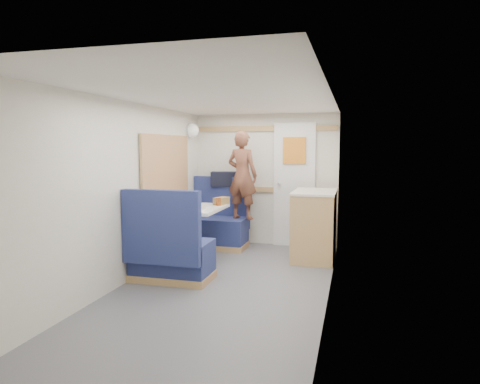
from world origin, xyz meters
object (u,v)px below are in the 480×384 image
(dinette_table, at_px, (197,219))
(duffel_bag, at_px, (226,179))
(bench_far, at_px, (218,227))
(bench_near, at_px, (170,255))
(pepper_grinder, at_px, (192,204))
(bread_loaf, at_px, (221,201))
(orange_fruit, at_px, (197,206))
(salt_grinder, at_px, (196,204))
(tumbler_left, at_px, (184,206))
(beer_glass, at_px, (219,202))
(cheese_block, at_px, (192,206))
(wine_glass, at_px, (192,197))
(tumbler_mid, at_px, (188,201))
(galley_counter, at_px, (314,224))
(tray, at_px, (194,211))
(person, at_px, (242,175))
(dome_light, at_px, (192,130))

(dinette_table, height_order, duffel_bag, duffel_bag)
(bench_far, bearing_deg, bench_near, -90.00)
(pepper_grinder, height_order, bread_loaf, bread_loaf)
(orange_fruit, relative_size, salt_grinder, 0.84)
(bench_near, height_order, bread_loaf, bench_near)
(tumbler_left, xyz_separation_m, beer_glass, (0.31, 0.46, 0.00))
(dinette_table, distance_m, beer_glass, 0.37)
(duffel_bag, xyz_separation_m, cheese_block, (-0.06, -1.29, -0.25))
(wine_glass, distance_m, beer_glass, 0.36)
(bench_near, height_order, beer_glass, bench_near)
(tumbler_mid, distance_m, salt_grinder, 0.25)
(bench_far, distance_m, galley_counter, 1.51)
(galley_counter, bearing_deg, tray, -146.04)
(bench_far, bearing_deg, person, -5.17)
(cheese_block, relative_size, beer_glass, 1.04)
(tumbler_left, relative_size, pepper_grinder, 1.15)
(tumbler_mid, bearing_deg, pepper_grinder, -53.99)
(tray, bearing_deg, bread_loaf, 80.29)
(dinette_table, relative_size, pepper_grinder, 10.59)
(bread_loaf, bearing_deg, dinette_table, -123.16)
(tumbler_left, bearing_deg, dinette_table, 70.31)
(bench_far, height_order, dome_light, dome_light)
(person, xyz_separation_m, orange_fruit, (-0.30, -1.05, -0.32))
(person, relative_size, pepper_grinder, 14.73)
(bench_near, xyz_separation_m, salt_grinder, (-0.01, 0.85, 0.46))
(tray, height_order, tumbler_left, tumbler_left)
(galley_counter, relative_size, tumbler_mid, 8.52)
(bench_near, relative_size, beer_glass, 10.10)
(orange_fruit, relative_size, bread_loaf, 0.30)
(dome_light, bearing_deg, orange_fruit, -65.96)
(beer_glass, bearing_deg, galley_counter, 15.00)
(duffel_bag, distance_m, bread_loaf, 0.83)
(duffel_bag, height_order, pepper_grinder, duffel_bag)
(bench_far, relative_size, person, 0.82)
(bench_far, bearing_deg, tumbler_mid, -105.04)
(tumbler_mid, distance_m, pepper_grinder, 0.23)
(salt_grinder, bearing_deg, bench_near, -89.35)
(duffel_bag, xyz_separation_m, tumbler_mid, (-0.25, -0.96, -0.24))
(tumbler_mid, distance_m, bread_loaf, 0.46)
(salt_grinder, bearing_deg, cheese_block, -84.82)
(galley_counter, xyz_separation_m, orange_fruit, (-1.38, -0.77, 0.31))
(dinette_table, height_order, beer_glass, beer_glass)
(cheese_block, bearing_deg, beer_glass, 60.58)
(cheese_block, bearing_deg, tumbler_left, -144.33)
(orange_fruit, relative_size, pepper_grinder, 0.81)
(dome_light, xyz_separation_m, tray, (0.49, -1.22, -1.02))
(dinette_table, relative_size, bench_near, 0.88)
(wine_glass, xyz_separation_m, pepper_grinder, (0.05, -0.11, -0.08))
(dome_light, height_order, duffel_bag, dome_light)
(person, height_order, orange_fruit, person)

